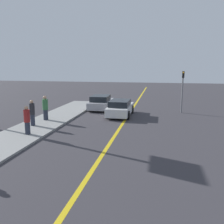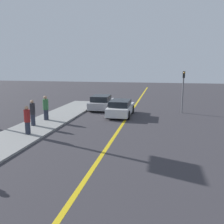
{
  "view_description": "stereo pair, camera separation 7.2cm",
  "coord_description": "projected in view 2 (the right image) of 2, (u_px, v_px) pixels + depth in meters",
  "views": [
    {
      "loc": [
        2.55,
        2.16,
        4.14
      ],
      "look_at": [
        -0.04,
        15.42,
        1.55
      ],
      "focal_mm": 40.0,
      "sensor_mm": 36.0,
      "label": 1
    },
    {
      "loc": [
        2.62,
        2.18,
        4.14
      ],
      "look_at": [
        -0.04,
        15.42,
        1.55
      ],
      "focal_mm": 40.0,
      "sensor_mm": 36.0,
      "label": 2
    }
  ],
  "objects": [
    {
      "name": "sidewalk_left",
      "position": [
        13.0,
        138.0,
        13.94
      ],
      "size": [
        2.96,
        28.48,
        0.11
      ],
      "color": "gray",
      "rests_on": "ground_plane"
    },
    {
      "name": "pedestrian_mid_group",
      "position": [
        27.0,
        120.0,
        14.47
      ],
      "size": [
        0.35,
        0.35,
        1.68
      ],
      "color": "#282D3D",
      "rests_on": "sidewalk_left"
    },
    {
      "name": "road_center_line",
      "position": [
        120.0,
        128.0,
        16.52
      ],
      "size": [
        0.2,
        60.0,
        0.01
      ],
      "color": "gold",
      "rests_on": "ground_plane"
    },
    {
      "name": "pedestrian_far_standing",
      "position": [
        33.0,
        113.0,
        16.53
      ],
      "size": [
        0.34,
        0.34,
        1.72
      ],
      "color": "#282D3D",
      "rests_on": "sidewalk_left"
    },
    {
      "name": "car_far_distant",
      "position": [
        101.0,
        103.0,
        23.25
      ],
      "size": [
        2.01,
        4.03,
        1.3
      ],
      "rotation": [
        0.0,
        0.0,
        0.03
      ],
      "color": "#9E9EA3",
      "rests_on": "ground_plane"
    },
    {
      "name": "pedestrian_by_sign",
      "position": [
        46.0,
        108.0,
        18.22
      ],
      "size": [
        0.4,
        0.4,
        1.78
      ],
      "color": "#282D3D",
      "rests_on": "sidewalk_left"
    },
    {
      "name": "car_ahead_center",
      "position": [
        121.0,
        108.0,
        20.28
      ],
      "size": [
        1.87,
        4.09,
        1.3
      ],
      "rotation": [
        0.0,
        0.0,
        -0.01
      ],
      "color": "silver",
      "rests_on": "ground_plane"
    },
    {
      "name": "traffic_light",
      "position": [
        183.0,
        87.0,
        21.08
      ],
      "size": [
        0.18,
        0.4,
        3.57
      ],
      "color": "slate",
      "rests_on": "ground_plane"
    }
  ]
}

